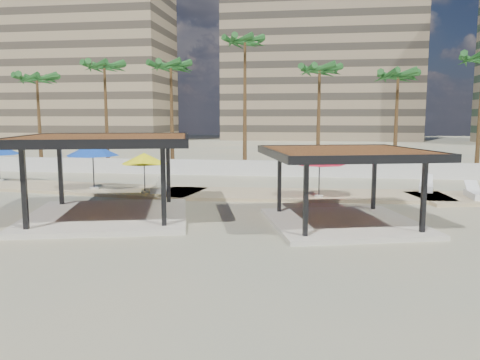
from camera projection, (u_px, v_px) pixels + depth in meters
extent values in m
plane|color=tan|center=(253.00, 222.00, 20.18)|extent=(200.00, 200.00, 0.00)
cube|color=#C6B284|center=(78.00, 189.00, 29.28)|extent=(16.40, 6.19, 0.24)
cube|color=#C6B284|center=(303.00, 195.00, 26.74)|extent=(16.24, 5.11, 0.24)
cube|color=silver|center=(278.00, 169.00, 35.78)|extent=(56.00, 0.30, 1.20)
cube|color=#937F60|center=(81.00, 63.00, 90.99)|extent=(34.00, 16.00, 30.00)
cube|color=#847259|center=(320.00, 70.00, 94.18)|extent=(38.00, 16.00, 28.00)
cube|color=beige|center=(343.00, 223.00, 19.66)|extent=(7.41, 7.41, 0.18)
cube|color=black|center=(306.00, 199.00, 16.94)|extent=(0.20, 0.20, 2.73)
cube|color=black|center=(279.00, 182.00, 21.41)|extent=(0.20, 0.20, 2.73)
cube|color=black|center=(424.00, 196.00, 17.52)|extent=(0.20, 0.20, 2.73)
cube|color=black|center=(374.00, 180.00, 21.99)|extent=(0.20, 0.20, 2.73)
cube|color=brown|center=(345.00, 153.00, 19.27)|extent=(7.64, 7.64, 0.25)
cube|color=black|center=(376.00, 160.00, 16.23)|extent=(6.07, 1.82, 0.31)
cube|color=black|center=(323.00, 148.00, 22.30)|extent=(6.07, 1.82, 0.31)
cube|color=black|center=(272.00, 154.00, 18.87)|extent=(1.82, 6.07, 0.31)
cube|color=black|center=(416.00, 152.00, 19.66)|extent=(1.82, 6.07, 0.31)
cube|color=beige|center=(108.00, 216.00, 20.97)|extent=(8.53, 8.53, 0.21)
cube|color=black|center=(24.00, 189.00, 17.85)|extent=(0.23, 0.23, 3.16)
cube|color=black|center=(60.00, 173.00, 23.03)|extent=(0.23, 0.23, 3.16)
cube|color=black|center=(163.00, 186.00, 18.45)|extent=(0.23, 0.23, 3.16)
cube|color=black|center=(168.00, 171.00, 23.63)|extent=(0.23, 0.23, 3.16)
cube|color=brown|center=(105.00, 140.00, 20.51)|extent=(8.78, 8.78, 0.29)
cube|color=black|center=(88.00, 144.00, 16.98)|extent=(7.05, 2.02, 0.36)
cube|color=black|center=(117.00, 136.00, 24.04)|extent=(7.05, 2.02, 0.36)
cube|color=black|center=(19.00, 140.00, 20.10)|extent=(2.02, 7.05, 0.36)
cube|color=black|center=(187.00, 139.00, 20.92)|extent=(2.02, 7.05, 0.36)
cylinder|color=beige|center=(0.00, 180.00, 31.84)|extent=(0.49, 0.49, 0.12)
cylinder|color=beige|center=(145.00, 192.00, 26.85)|extent=(0.45, 0.45, 0.11)
cylinder|color=#262628|center=(145.00, 174.00, 26.72)|extent=(0.06, 0.06, 2.15)
cone|color=#FFF914|center=(144.00, 158.00, 26.60)|extent=(3.09, 3.09, 0.63)
cylinder|color=beige|center=(319.00, 196.00, 25.41)|extent=(0.48, 0.48, 0.11)
cylinder|color=#262628|center=(319.00, 176.00, 25.26)|extent=(0.07, 0.07, 2.29)
cone|color=red|center=(320.00, 158.00, 25.13)|extent=(2.86, 2.86, 0.67)
cylinder|color=beige|center=(94.00, 188.00, 28.24)|extent=(0.54, 0.54, 0.13)
cylinder|color=#262628|center=(93.00, 168.00, 28.08)|extent=(0.08, 0.08, 2.60)
cone|color=blue|center=(93.00, 149.00, 27.93)|extent=(3.82, 3.82, 0.76)
cube|color=white|center=(160.00, 189.00, 27.36)|extent=(0.86, 2.00, 0.27)
cube|color=white|center=(160.00, 186.00, 27.34)|extent=(0.86, 2.00, 0.06)
cube|color=white|center=(163.00, 181.00, 28.06)|extent=(0.70, 0.73, 0.49)
cube|color=white|center=(476.00, 195.00, 25.13)|extent=(0.78, 2.08, 0.29)
cube|color=white|center=(476.00, 192.00, 25.10)|extent=(0.78, 2.08, 0.06)
cube|color=white|center=(472.00, 185.00, 25.86)|extent=(0.70, 0.73, 0.52)
cube|color=white|center=(426.00, 188.00, 27.80)|extent=(1.23, 2.24, 0.30)
cube|color=white|center=(426.00, 185.00, 27.77)|extent=(1.23, 2.24, 0.06)
cube|color=white|center=(427.00, 179.00, 28.50)|extent=(0.86, 0.88, 0.54)
cone|color=brown|center=(39.00, 123.00, 40.66)|extent=(0.36, 0.36, 7.97)
ellipsoid|color=#1F5A22|center=(37.00, 79.00, 40.16)|extent=(3.00, 3.00, 1.80)
cone|color=brown|center=(106.00, 117.00, 40.11)|extent=(0.36, 0.36, 8.96)
ellipsoid|color=#1F5A22|center=(104.00, 67.00, 39.55)|extent=(3.00, 3.00, 1.80)
cone|color=brown|center=(172.00, 118.00, 38.65)|extent=(0.36, 0.36, 8.84)
ellipsoid|color=#1F5A22|center=(171.00, 67.00, 38.09)|extent=(3.00, 3.00, 1.80)
cone|color=brown|center=(245.00, 106.00, 38.42)|extent=(0.36, 0.36, 10.80)
ellipsoid|color=#1F5A22|center=(245.00, 42.00, 37.74)|extent=(3.00, 3.00, 1.80)
cone|color=brown|center=(319.00, 121.00, 37.22)|extent=(0.36, 0.36, 8.37)
ellipsoid|color=#1F5A22|center=(320.00, 71.00, 36.69)|extent=(3.00, 3.00, 1.80)
cone|color=brown|center=(396.00, 124.00, 36.57)|extent=(0.36, 0.36, 7.87)
ellipsoid|color=#1F5A22|center=(398.00, 76.00, 36.07)|extent=(3.00, 3.00, 1.80)
cone|color=brown|center=(480.00, 117.00, 35.22)|extent=(0.36, 0.36, 9.03)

